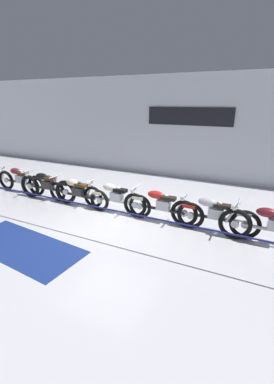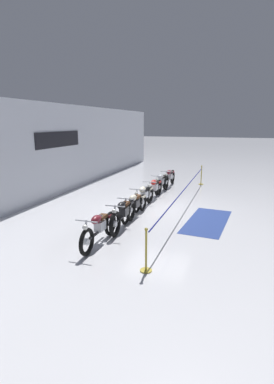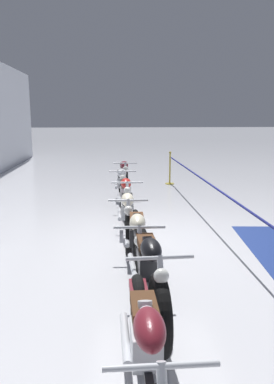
# 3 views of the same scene
# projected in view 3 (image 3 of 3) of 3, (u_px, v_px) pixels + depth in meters

# --- Properties ---
(ground_plane) EXTENTS (120.00, 120.00, 0.00)m
(ground_plane) POSITION_uv_depth(u_px,v_px,m) (158.00, 236.00, 6.90)
(ground_plane) COLOR silver
(motorcycle_maroon_0) EXTENTS (2.25, 0.62, 0.94)m
(motorcycle_maroon_0) POSITION_uv_depth(u_px,v_px,m) (146.00, 354.00, 2.75)
(motorcycle_maroon_0) COLOR black
(motorcycle_maroon_0) RESTS_ON ground
(motorcycle_black_1) EXTENTS (2.30, 0.62, 0.97)m
(motorcycle_black_1) POSITION_uv_depth(u_px,v_px,m) (148.00, 272.00, 4.17)
(motorcycle_black_1) COLOR black
(motorcycle_black_1) RESTS_ON ground
(motorcycle_cream_2) EXTENTS (2.36, 0.62, 0.91)m
(motorcycle_cream_2) POSITION_uv_depth(u_px,v_px,m) (137.00, 239.00, 5.36)
(motorcycle_cream_2) COLOR black
(motorcycle_cream_2) RESTS_ON ground
(motorcycle_cream_3) EXTENTS (2.34, 0.62, 0.93)m
(motorcycle_cream_3) POSITION_uv_depth(u_px,v_px,m) (127.00, 214.00, 6.66)
(motorcycle_cream_3) COLOR black
(motorcycle_cream_3) RESTS_ON ground
(motorcycle_red_4) EXTENTS (2.34, 0.62, 0.94)m
(motorcycle_red_4) POSITION_uv_depth(u_px,v_px,m) (126.00, 196.00, 8.10)
(motorcycle_red_4) COLOR black
(motorcycle_red_4) RESTS_ON ground
(motorcycle_silver_5) EXTENTS (2.24, 0.62, 0.95)m
(motorcycle_silver_5) POSITION_uv_depth(u_px,v_px,m) (122.00, 184.00, 9.44)
(motorcycle_silver_5) COLOR black
(motorcycle_silver_5) RESTS_ON ground
(motorcycle_maroon_6) EXTENTS (2.41, 0.62, 0.97)m
(motorcycle_maroon_6) POSITION_uv_depth(u_px,v_px,m) (124.00, 175.00, 10.76)
(motorcycle_maroon_6) COLOR black
(motorcycle_maroon_6) RESTS_ON ground
(stanchion_far_left) EXTENTS (10.36, 0.28, 1.05)m
(stanchion_far_left) POSITION_uv_depth(u_px,v_px,m) (243.00, 217.00, 5.48)
(stanchion_far_left) COLOR gold
(stanchion_far_left) RESTS_ON ground
(stanchion_mid_left) EXTENTS (0.28, 0.28, 1.05)m
(stanchion_mid_left) POSITION_uv_depth(u_px,v_px,m) (170.00, 173.00, 12.04)
(stanchion_mid_left) COLOR gold
(stanchion_mid_left) RESTS_ON ground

